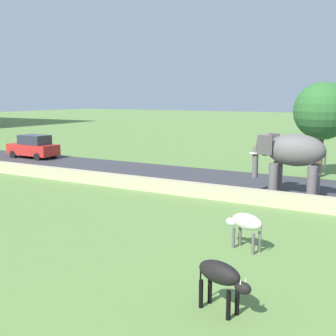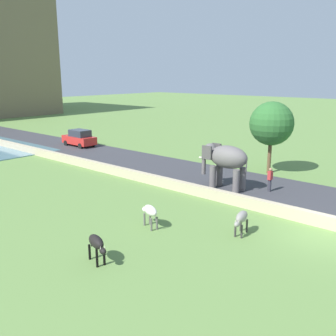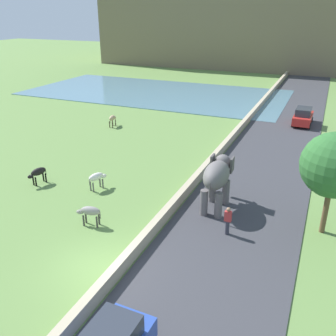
{
  "view_description": "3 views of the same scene",
  "coord_description": "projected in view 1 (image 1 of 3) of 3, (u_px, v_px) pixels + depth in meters",
  "views": [
    {
      "loc": [
        -16.91,
        2.49,
        4.71
      ],
      "look_at": [
        1.49,
        13.0,
        1.2
      ],
      "focal_mm": 46.72,
      "sensor_mm": 36.0,
      "label": 1
    },
    {
      "loc": [
        -17.18,
        -5.3,
        7.4
      ],
      "look_at": [
        1.43,
        10.76,
        1.32
      ],
      "focal_mm": 40.2,
      "sensor_mm": 36.0,
      "label": 2
    },
    {
      "loc": [
        8.54,
        -11.47,
        10.94
      ],
      "look_at": [
        -0.47,
        9.34,
        1.21
      ],
      "focal_mm": 39.68,
      "sensor_mm": 36.0,
      "label": 3
    }
  ],
  "objects": [
    {
      "name": "road_surface",
      "position": [
        101.0,
        169.0,
        28.1
      ],
      "size": [
        7.0,
        120.0,
        0.06
      ],
      "primitive_type": "cube",
      "color": "#38383D",
      "rests_on": "ground"
    },
    {
      "name": "barrier_wall",
      "position": [
        86.0,
        177.0,
        23.82
      ],
      "size": [
        0.4,
        110.0,
        0.67
      ],
      "primitive_type": "cube",
      "color": "tan",
      "rests_on": "ground"
    },
    {
      "name": "elephant",
      "position": [
        290.0,
        154.0,
        20.31
      ],
      "size": [
        1.47,
        3.48,
        2.99
      ],
      "color": "#605B5B",
      "rests_on": "ground"
    },
    {
      "name": "car_red",
      "position": [
        33.0,
        147.0,
        33.05
      ],
      "size": [
        1.86,
        4.03,
        1.8
      ],
      "color": "red",
      "rests_on": "ground"
    },
    {
      "name": "cow_black",
      "position": [
        221.0,
        276.0,
        9.5
      ],
      "size": [
        0.72,
        1.42,
        1.15
      ],
      "color": "black",
      "rests_on": "ground"
    },
    {
      "name": "cow_white",
      "position": [
        245.0,
        223.0,
        13.43
      ],
      "size": [
        0.78,
        1.42,
        1.15
      ],
      "color": "silver",
      "rests_on": "ground"
    },
    {
      "name": "tree_near",
      "position": [
        323.0,
        111.0,
        25.0
      ],
      "size": [
        3.32,
        3.32,
        5.51
      ],
      "color": "brown",
      "rests_on": "ground"
    }
  ]
}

